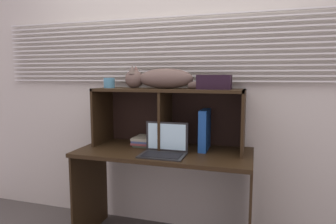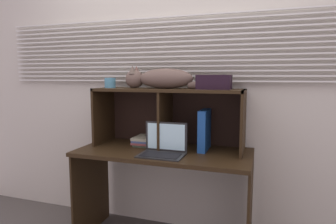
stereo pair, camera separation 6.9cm
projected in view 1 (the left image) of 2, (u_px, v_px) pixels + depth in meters
name	position (u px, v px, depth m)	size (l,w,h in m)	color
back_panel_with_blinds	(176.00, 86.00, 2.52)	(4.40, 0.08, 2.50)	beige
desk	(164.00, 170.00, 2.27)	(1.34, 0.61, 0.77)	black
hutch_shelf_unit	(169.00, 107.00, 2.35)	(1.19, 0.36, 0.47)	black
cat	(160.00, 79.00, 2.31)	(0.77, 0.17, 0.18)	brown
laptop	(164.00, 148.00, 2.13)	(0.33, 0.22, 0.23)	black
binder_upright	(205.00, 130.00, 2.26)	(0.06, 0.24, 0.32)	navy
book_stack	(145.00, 141.00, 2.41)	(0.18, 0.22, 0.07)	#4E6248
small_basket	(109.00, 83.00, 2.44)	(0.09, 0.09, 0.08)	teal
storage_box	(214.00, 82.00, 2.19)	(0.25, 0.17, 0.11)	black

